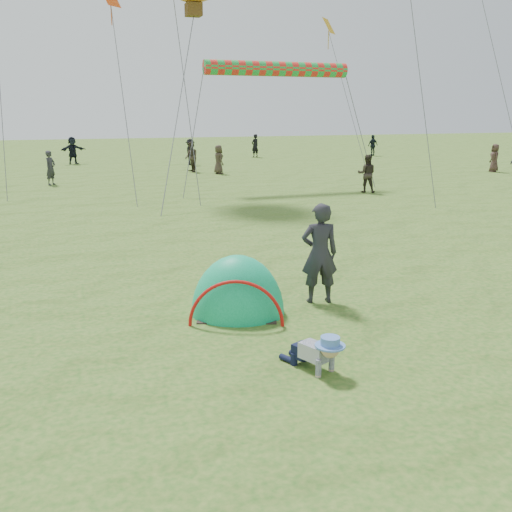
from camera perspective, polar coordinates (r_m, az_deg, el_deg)
name	(u,v)px	position (r m, az deg, el deg)	size (l,w,h in m)	color
ground	(411,381)	(7.84, 15.20, -12.00)	(140.00, 140.00, 0.00)	#235718
crawling_toddler	(318,351)	(7.79, 6.20, -9.45)	(0.51, 0.73, 0.56)	black
popup_tent	(238,314)	(9.93, -1.84, -5.77)	(1.61, 1.32, 2.08)	#069A5B
standing_adult	(320,253)	(10.33, 6.37, 0.26)	(0.67, 0.44, 1.84)	#25242B
crowd_person_0	(255,146)	(43.70, -0.10, 10.96)	(0.63, 0.41, 1.72)	black
crowd_person_1	(367,174)	(25.07, 11.01, 8.08)	(0.78, 0.61, 1.61)	#2D2720
crowd_person_3	(190,152)	(37.74, -6.59, 10.30)	(1.08, 0.62, 1.67)	black
crowd_person_4	(219,159)	(32.14, -3.77, 9.61)	(0.77, 0.50, 1.58)	#3A2F27
crowd_person_7	(191,157)	(33.25, -6.49, 9.82)	(0.83, 0.65, 1.72)	#372E24
crowd_person_8	(373,145)	(46.16, 11.60, 10.79)	(0.94, 0.39, 1.61)	black
crowd_person_10	(495,158)	(35.87, 22.75, 9.03)	(0.78, 0.50, 1.59)	#402C27
crowd_person_11	(73,150)	(39.93, -17.87, 10.01)	(1.65, 0.53, 1.78)	black
crowd_person_12	(51,168)	(28.84, -19.86, 8.29)	(0.59, 0.39, 1.61)	#2D2C33
rainbow_tube_kite	(277,69)	(26.37, 2.14, 18.19)	(0.64, 0.64, 6.62)	red
diamond_kite_2	(329,26)	(32.77, 7.29, 21.87)	(0.94, 0.94, 0.00)	orange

